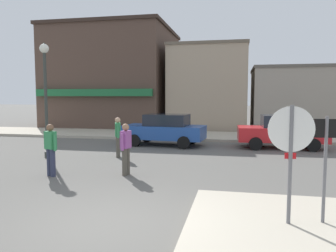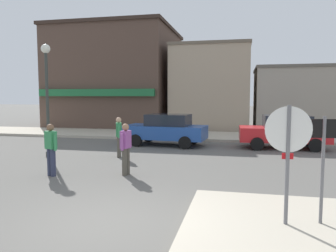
% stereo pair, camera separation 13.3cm
% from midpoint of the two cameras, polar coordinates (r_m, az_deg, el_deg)
% --- Properties ---
extents(ground_plane, '(160.00, 160.00, 0.00)m').
position_cam_midpoint_polar(ground_plane, '(6.63, -10.04, -16.57)').
color(ground_plane, '#5B5954').
extents(kerb_far, '(80.00, 4.00, 0.15)m').
position_cam_midpoint_polar(kerb_far, '(19.77, 4.93, -1.71)').
color(kerb_far, '#B7AD99').
rests_on(kerb_far, ground).
extents(stop_sign, '(0.82, 0.11, 2.30)m').
position_cam_midpoint_polar(stop_sign, '(6.22, 20.01, -3.77)').
color(stop_sign, slate).
rests_on(stop_sign, ground).
extents(one_way_sign, '(0.60, 0.08, 2.10)m').
position_cam_midpoint_polar(one_way_sign, '(6.54, 25.19, -5.18)').
color(one_way_sign, slate).
rests_on(one_way_sign, ground).
extents(lamp_post, '(0.36, 0.36, 4.54)m').
position_cam_midpoint_polar(lamp_post, '(13.89, -20.84, 6.96)').
color(lamp_post, '#333833').
rests_on(lamp_post, ground).
extents(parked_car_nearest, '(4.15, 2.17, 1.56)m').
position_cam_midpoint_polar(parked_car_nearest, '(16.30, -0.81, -0.57)').
color(parked_car_nearest, '#234C9E').
rests_on(parked_car_nearest, ground).
extents(parked_car_second, '(4.06, 2.00, 1.56)m').
position_cam_midpoint_polar(parked_car_second, '(16.31, 19.02, -0.85)').
color(parked_car_second, red).
rests_on(parked_car_second, ground).
extents(pedestrian_crossing_near, '(0.34, 0.54, 1.61)m').
position_cam_midpoint_polar(pedestrian_crossing_near, '(13.29, -9.00, -1.70)').
color(pedestrian_crossing_near, '#4C473D').
rests_on(pedestrian_crossing_near, ground).
extents(pedestrian_crossing_far, '(0.53, 0.36, 1.61)m').
position_cam_midpoint_polar(pedestrian_crossing_far, '(10.66, -20.10, -3.66)').
color(pedestrian_crossing_far, '#2D334C').
rests_on(pedestrian_crossing_far, ground).
extents(pedestrian_kerb_side, '(0.27, 0.56, 1.61)m').
position_cam_midpoint_polar(pedestrian_kerb_side, '(10.25, -7.73, -3.73)').
color(pedestrian_kerb_side, '#4C473D').
rests_on(pedestrian_kerb_side, ground).
extents(building_corner_shop, '(9.31, 9.28, 7.84)m').
position_cam_midpoint_polar(building_corner_shop, '(27.74, -9.21, 8.19)').
color(building_corner_shop, brown).
rests_on(building_corner_shop, ground).
extents(building_storefront_left_near, '(5.58, 6.28, 6.10)m').
position_cam_midpoint_polar(building_storefront_left_near, '(25.11, 7.05, 6.55)').
color(building_storefront_left_near, tan).
rests_on(building_storefront_left_near, ground).
extents(building_storefront_left_mid, '(6.19, 5.71, 4.47)m').
position_cam_midpoint_polar(building_storefront_left_mid, '(25.20, 21.24, 4.38)').
color(building_storefront_left_mid, '#9E9384').
rests_on(building_storefront_left_mid, ground).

